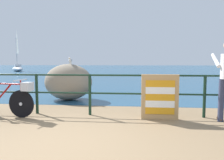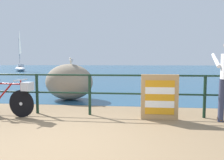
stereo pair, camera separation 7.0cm
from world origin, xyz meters
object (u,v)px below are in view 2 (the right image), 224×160
(bicycle, at_px, (8,97))
(sailboat, at_px, (20,67))
(breakwater_boulder_main, at_px, (69,82))
(folded_deckchair_stack, at_px, (159,97))
(seagull, at_px, (71,60))

(bicycle, height_order, sailboat, sailboat)
(breakwater_boulder_main, height_order, sailboat, sailboat)
(bicycle, bearing_deg, folded_deckchair_stack, 9.75)
(seagull, bearing_deg, folded_deckchair_stack, 46.34)
(folded_deckchair_stack, bearing_deg, breakwater_boulder_main, 141.47)
(breakwater_boulder_main, distance_m, seagull, 0.77)
(bicycle, relative_size, breakwater_boulder_main, 1.01)
(bicycle, xyz_separation_m, seagull, (0.85, 2.36, 0.93))
(breakwater_boulder_main, xyz_separation_m, sailboat, (-14.81, 22.48, 0.08))
(seagull, bearing_deg, bicycle, -24.59)
(sailboat, bearing_deg, seagull, 174.97)
(folded_deckchair_stack, xyz_separation_m, seagull, (-2.77, 2.24, 0.88))
(folded_deckchair_stack, distance_m, breakwater_boulder_main, 3.66)
(bicycle, relative_size, sailboat, 0.27)
(breakwater_boulder_main, bearing_deg, seagull, -22.44)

